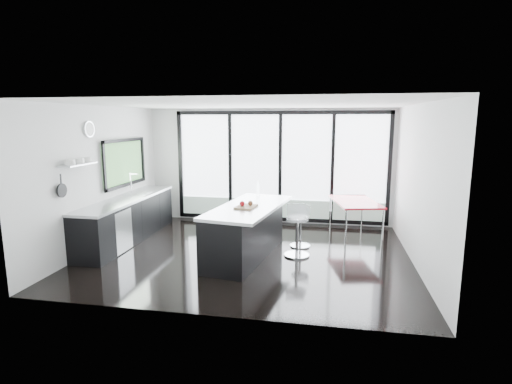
% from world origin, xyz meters
% --- Properties ---
extents(floor, '(6.00, 5.00, 0.00)m').
position_xyz_m(floor, '(0.00, 0.00, 0.00)').
color(floor, black).
rests_on(floor, ground).
extents(ceiling, '(6.00, 5.00, 0.00)m').
position_xyz_m(ceiling, '(0.00, 0.00, 2.80)').
color(ceiling, white).
rests_on(ceiling, wall_back).
extents(wall_back, '(6.00, 0.09, 2.80)m').
position_xyz_m(wall_back, '(0.27, 2.47, 1.27)').
color(wall_back, silver).
rests_on(wall_back, ground).
extents(wall_front, '(6.00, 0.00, 2.80)m').
position_xyz_m(wall_front, '(0.00, -2.50, 1.40)').
color(wall_front, silver).
rests_on(wall_front, ground).
extents(wall_left, '(0.26, 5.00, 2.80)m').
position_xyz_m(wall_left, '(-2.97, 0.27, 1.56)').
color(wall_left, silver).
rests_on(wall_left, ground).
extents(wall_right, '(0.00, 5.00, 2.80)m').
position_xyz_m(wall_right, '(3.00, 0.00, 1.40)').
color(wall_right, silver).
rests_on(wall_right, ground).
extents(counter_cabinets, '(0.69, 3.24, 1.36)m').
position_xyz_m(counter_cabinets, '(-2.67, 0.40, 0.46)').
color(counter_cabinets, black).
rests_on(counter_cabinets, floor).
extents(island, '(1.36, 2.52, 1.27)m').
position_xyz_m(island, '(-0.02, -0.15, 0.50)').
color(island, black).
rests_on(island, floor).
extents(bar_stool_near, '(0.55, 0.55, 0.75)m').
position_xyz_m(bar_stool_near, '(0.93, 0.04, 0.38)').
color(bar_stool_near, silver).
rests_on(bar_stool_near, floor).
extents(bar_stool_far, '(0.49, 0.49, 0.64)m').
position_xyz_m(bar_stool_far, '(0.95, 0.63, 0.32)').
color(bar_stool_far, silver).
rests_on(bar_stool_far, floor).
extents(red_table, '(1.16, 1.64, 0.80)m').
position_xyz_m(red_table, '(2.06, 1.56, 0.40)').
color(red_table, '#A20E1B').
rests_on(red_table, floor).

